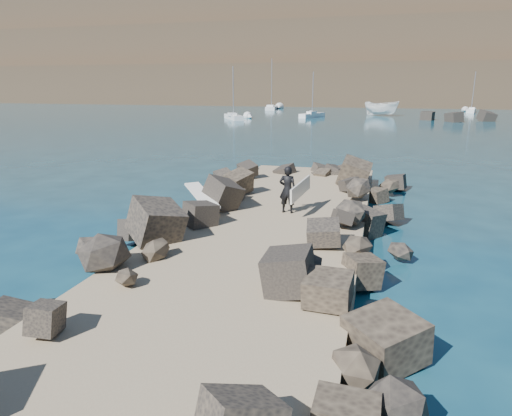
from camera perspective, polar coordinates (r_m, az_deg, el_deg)
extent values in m
plane|color=#0F384C|center=(14.47, 1.06, -4.74)|extent=(800.00, 800.00, 0.00)
cube|color=#8C7759|center=(12.56, -1.22, -6.45)|extent=(6.00, 26.00, 0.60)
cube|color=black|center=(13.97, -12.13, -3.65)|extent=(2.60, 22.00, 1.00)
cube|color=black|center=(12.50, 12.37, -5.94)|extent=(2.60, 22.00, 1.00)
cube|color=#2D4919|center=(173.66, 18.51, 18.13)|extent=(360.00, 140.00, 32.00)
cube|color=white|center=(16.20, -6.77, 1.18)|extent=(1.87, 1.97, 0.07)
imported|color=white|center=(78.28, 15.41, 11.94)|extent=(6.46, 5.02, 2.36)
imported|color=black|center=(15.79, 3.97, 2.31)|extent=(0.61, 0.41, 1.64)
cube|color=silver|center=(15.70, 5.59, 2.37)|extent=(0.35, 2.02, 0.64)
cube|color=white|center=(92.44, 25.29, 10.89)|extent=(2.53, 6.05, 0.80)
cylinder|color=gray|center=(92.33, 25.55, 13.11)|extent=(0.12, 0.12, 6.50)
cube|color=white|center=(91.73, 25.40, 11.17)|extent=(1.28, 1.82, 0.44)
cube|color=white|center=(67.60, -2.82, 11.22)|extent=(4.46, 5.94, 0.80)
cylinder|color=gray|center=(67.45, -2.86, 14.40)|extent=(0.12, 0.12, 6.79)
cube|color=white|center=(66.98, -3.00, 11.61)|extent=(1.76, 1.99, 0.44)
cube|color=white|center=(71.88, 7.02, 11.37)|extent=(3.38, 5.61, 0.80)
cylinder|color=gray|center=(71.74, 7.11, 14.09)|extent=(0.12, 0.12, 6.15)
cube|color=white|center=(71.24, 6.96, 11.74)|extent=(1.45, 1.79, 0.44)
cube|color=white|center=(94.17, 1.94, 12.35)|extent=(3.13, 8.55, 0.80)
cylinder|color=gray|center=(94.06, 1.97, 15.37)|extent=(0.12, 0.12, 9.20)
cube|color=white|center=(93.19, 1.80, 12.63)|extent=(1.69, 2.52, 0.44)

